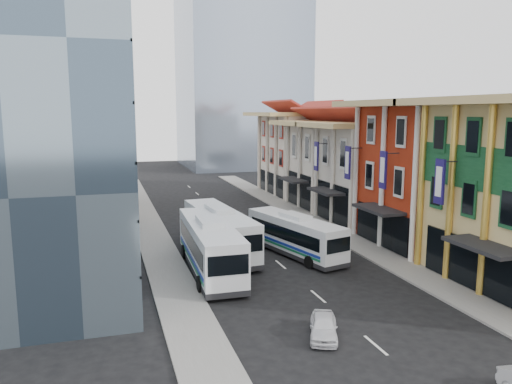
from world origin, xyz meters
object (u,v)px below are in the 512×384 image
object	(u,v)px
bus_left_near	(210,245)
bus_left_far	(220,230)
office_tower	(33,62)
bus_right	(295,234)
sedan_left	(324,326)

from	to	relation	value
bus_left_near	bus_left_far	xyz separation A→B (m)	(1.73, 4.43, -0.02)
office_tower	bus_left_near	distance (m)	17.83
bus_left_near	bus_right	bearing A→B (deg)	18.27
bus_left_near	bus_left_far	world-z (taller)	bus_left_near
office_tower	sedan_left	distance (m)	26.41
bus_left_far	bus_right	xyz separation A→B (m)	(5.77, -2.19, -0.27)
bus_right	sedan_left	bearing A→B (deg)	-120.53
office_tower	bus_left_far	xyz separation A→B (m)	(13.23, 0.33, -13.01)
office_tower	bus_left_near	bearing A→B (deg)	-19.64
office_tower	bus_left_near	size ratio (longest dim) A/B	2.40
bus_left_near	office_tower	bearing A→B (deg)	161.95
bus_left_near	bus_right	distance (m)	7.83
bus_left_far	sedan_left	world-z (taller)	bus_left_far
bus_left_far	office_tower	bearing A→B (deg)	176.63
office_tower	bus_right	xyz separation A→B (m)	(19.00, -1.86, -13.28)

